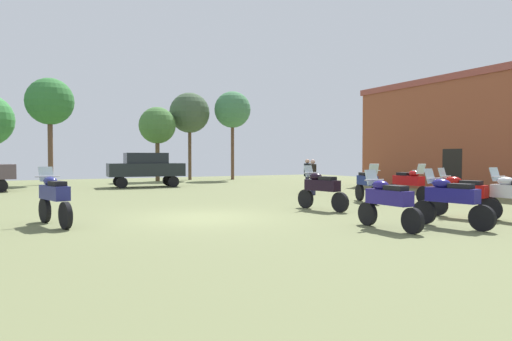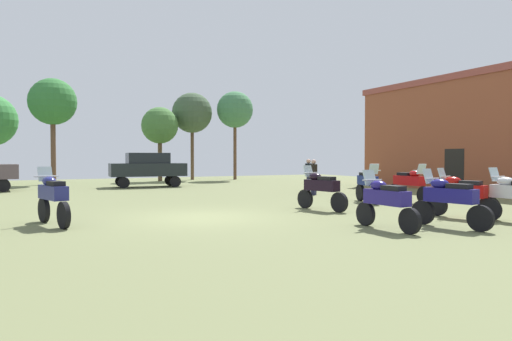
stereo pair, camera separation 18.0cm
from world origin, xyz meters
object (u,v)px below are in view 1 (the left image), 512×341
at_px(motorcycle_7, 322,188).
at_px(tree_1, 157,126).
at_px(motorcycle_2, 54,197).
at_px(motorcycle_10, 367,184).
at_px(motorcycle_11, 462,193).
at_px(motorcycle_1, 409,183).
at_px(person_2, 307,173).
at_px(tree_2, 232,110).
at_px(motorcycle_8, 388,200).
at_px(tree_5, 190,113).
at_px(motorcycle_4, 451,199).
at_px(car_1, 146,167).
at_px(person_1, 313,174).
at_px(tree_3, 50,102).

relative_size(motorcycle_7, tree_1, 0.40).
xyz_separation_m(motorcycle_2, motorcycle_10, (11.17, 0.98, -0.00)).
bearing_deg(motorcycle_11, motorcycle_1, 47.35).
distance_m(motorcycle_1, person_2, 5.98).
bearing_deg(person_2, tree_2, 43.23).
bearing_deg(motorcycle_8, tree_5, 80.67).
bearing_deg(person_2, motorcycle_4, -143.83).
bearing_deg(motorcycle_2, motorcycle_8, -46.28).
bearing_deg(car_1, motorcycle_11, -160.90).
bearing_deg(car_1, person_1, -145.22).
height_order(car_1, tree_2, tree_2).
distance_m(motorcycle_2, car_1, 15.21).
bearing_deg(motorcycle_2, tree_3, 72.04).
relative_size(motorcycle_1, motorcycle_8, 1.09).
xyz_separation_m(tree_1, tree_5, (2.71, 0.73, 1.10)).
xyz_separation_m(motorcycle_1, tree_2, (1.18, 19.39, 4.64)).
bearing_deg(tree_3, motorcycle_10, -60.91).
xyz_separation_m(motorcycle_2, motorcycle_11, (10.65, -3.73, -0.03)).
relative_size(motorcycle_1, tree_2, 0.34).
bearing_deg(tree_2, motorcycle_4, -101.59).
height_order(tree_1, tree_2, tree_2).
height_order(motorcycle_2, motorcycle_7, motorcycle_2).
bearing_deg(tree_5, motorcycle_7, -97.17).
bearing_deg(motorcycle_2, person_1, 8.24).
bearing_deg(motorcycle_4, tree_5, 74.57).
bearing_deg(motorcycle_8, motorcycle_10, 52.26).
distance_m(motorcycle_11, person_1, 8.65).
distance_m(motorcycle_10, person_1, 3.92).
bearing_deg(motorcycle_7, motorcycle_11, -65.75).
bearing_deg(tree_5, person_2, -85.67).
xyz_separation_m(person_1, tree_3, (-10.35, 14.48, 4.30)).
bearing_deg(motorcycle_10, tree_5, -71.59).
height_order(motorcycle_2, motorcycle_8, motorcycle_2).
relative_size(tree_2, tree_3, 1.00).
height_order(motorcycle_4, person_2, person_2).
distance_m(motorcycle_2, tree_2, 24.59).
distance_m(motorcycle_1, car_1, 15.37).
xyz_separation_m(motorcycle_1, motorcycle_10, (-1.53, 0.62, -0.01)).
distance_m(motorcycle_2, tree_1, 21.97).
bearing_deg(person_2, car_1, 89.86).
bearing_deg(tree_3, motorcycle_11, -67.19).
distance_m(motorcycle_8, tree_5, 25.89).
distance_m(tree_1, tree_3, 7.31).
relative_size(motorcycle_1, motorcycle_11, 1.11).
bearing_deg(car_1, motorcycle_8, -171.72).
bearing_deg(tree_1, motorcycle_2, -111.87).
xyz_separation_m(motorcycle_1, motorcycle_11, (-2.05, -4.09, -0.03)).
bearing_deg(tree_2, motorcycle_8, -105.44).
xyz_separation_m(motorcycle_2, motorcycle_8, (7.23, -4.36, -0.03)).
relative_size(car_1, tree_2, 0.65).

